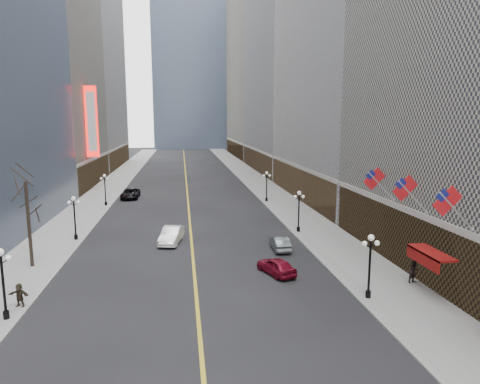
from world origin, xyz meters
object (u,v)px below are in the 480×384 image
object	(u,v)px
streetlamp_west_1	(3,276)
car_sb_mid	(276,266)
car_nb_far	(130,194)
streetlamp_east_2	(299,207)
streetlamp_east_3	(267,183)
streetlamp_west_2	(74,213)
streetlamp_east_1	(370,260)
streetlamp_west_3	(105,186)
car_sb_far	(280,243)
car_nb_mid	(172,235)

from	to	relation	value
streetlamp_west_1	car_sb_mid	world-z (taller)	streetlamp_west_1
streetlamp_west_1	car_nb_far	distance (m)	42.04
streetlamp_east_2	car_sb_mid	bearing A→B (deg)	-113.13
streetlamp_east_3	streetlamp_west_2	bearing A→B (deg)	-142.67
streetlamp_east_1	streetlamp_west_3	distance (m)	43.05
streetlamp_east_3	streetlamp_west_1	world-z (taller)	same
streetlamp_east_1	streetlamp_west_1	bearing A→B (deg)	180.00
car_sb_far	streetlamp_east_1	bearing A→B (deg)	106.76
streetlamp_west_2	car_sb_far	size ratio (longest dim) A/B	1.12
streetlamp_east_2	streetlamp_west_1	size ratio (longest dim) A/B	1.00
streetlamp_east_2	car_sb_far	distance (m)	7.17
streetlamp_west_1	car_nb_far	xyz separation A→B (m)	(2.80, 41.89, -2.12)
streetlamp_east_1	streetlamp_west_1	size ratio (longest dim) A/B	1.00
streetlamp_east_3	streetlamp_west_3	bearing A→B (deg)	180.00
streetlamp_east_2	car_sb_mid	size ratio (longest dim) A/B	1.12
streetlamp_east_1	car_sb_mid	size ratio (longest dim) A/B	1.12
car_nb_mid	car_sb_far	distance (m)	11.02
streetlamp_west_1	streetlamp_west_3	distance (m)	36.00
streetlamp_west_3	car_sb_far	world-z (taller)	streetlamp_west_3
streetlamp_west_2	car_nb_far	world-z (taller)	streetlamp_west_2
streetlamp_east_3	car_sb_mid	world-z (taller)	streetlamp_east_3
streetlamp_east_2	streetlamp_west_2	size ratio (longest dim) A/B	1.00
streetlamp_west_2	car_nb_mid	distance (m)	10.24
streetlamp_east_3	car_nb_far	xyz separation A→B (m)	(-20.80, 5.89, -2.12)
streetlamp_east_3	streetlamp_west_2	distance (m)	29.68
streetlamp_east_1	streetlamp_west_2	xyz separation A→B (m)	(-23.60, 18.00, 0.00)
car_sb_mid	car_sb_far	bearing A→B (deg)	-127.23
streetlamp_west_2	car_sb_mid	distance (m)	22.19
car_nb_mid	car_sb_mid	size ratio (longest dim) A/B	1.23
streetlamp_west_3	car_nb_far	world-z (taller)	streetlamp_west_3
streetlamp_east_3	car_nb_far	size ratio (longest dim) A/B	0.80
streetlamp_east_3	car_sb_far	world-z (taller)	streetlamp_east_3
car_sb_mid	car_sb_far	xyz separation A→B (m)	(1.79, 6.39, -0.02)
streetlamp_east_3	streetlamp_west_1	size ratio (longest dim) A/B	1.00
streetlamp_east_3	streetlamp_east_1	bearing A→B (deg)	-90.00
streetlamp_east_1	streetlamp_east_3	world-z (taller)	same
streetlamp_east_3	streetlamp_west_2	size ratio (longest dim) A/B	1.00
streetlamp_west_3	car_sb_mid	bearing A→B (deg)	-58.75
streetlamp_east_2	streetlamp_east_3	distance (m)	18.00
streetlamp_east_1	car_sb_far	world-z (taller)	streetlamp_east_1
car_sb_far	streetlamp_east_2	bearing A→B (deg)	-119.49
car_sb_mid	streetlamp_west_3	bearing A→B (deg)	-80.30
car_nb_mid	streetlamp_east_2	bearing A→B (deg)	20.00
streetlamp_west_2	car_nb_far	size ratio (longest dim) A/B	0.80
car_nb_mid	streetlamp_west_3	bearing A→B (deg)	127.31
streetlamp_east_2	streetlamp_east_3	world-z (taller)	same
streetlamp_east_2	car_nb_far	distance (m)	31.75
car_sb_mid	streetlamp_east_2	bearing A→B (deg)	-134.69
streetlamp_west_3	car_nb_far	size ratio (longest dim) A/B	0.80
streetlamp_east_2	streetlamp_east_3	size ratio (longest dim) A/B	1.00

